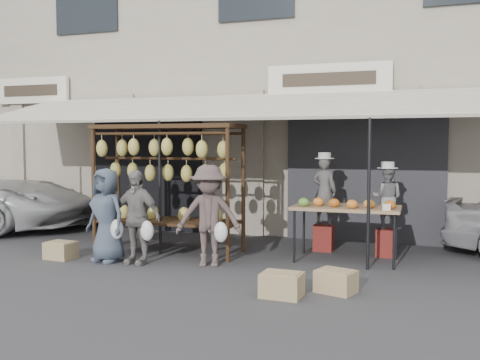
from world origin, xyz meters
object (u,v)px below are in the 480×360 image
object	(u,v)px
vendor_left	(324,191)
crate_far	(61,250)
customer_left	(106,215)
crate_near_b	(336,281)
banana_rack	(167,163)
vendor_right	(387,198)
crate_near_a	(282,285)
produce_table	(346,208)
customer_right	(209,216)
customer_mid	(136,217)

from	to	relation	value
vendor_left	crate_far	size ratio (longest dim) A/B	2.58
customer_left	crate_near_b	xyz separation A→B (m)	(3.78, -0.59, -0.61)
banana_rack	crate_far	size ratio (longest dim) A/B	5.56
vendor_right	crate_near_a	size ratio (longest dim) A/B	2.12
produce_table	customer_left	size ratio (longest dim) A/B	1.12
produce_table	vendor_left	bearing A→B (deg)	121.85
produce_table	crate_near_a	world-z (taller)	produce_table
vendor_right	banana_rack	bearing A→B (deg)	20.95
produce_table	vendor_left	xyz separation A→B (m)	(-0.49, 0.78, 0.20)
vendor_right	crate_near_b	size ratio (longest dim) A/B	2.24
banana_rack	customer_right	bearing A→B (deg)	-32.82
vendor_left	customer_mid	size ratio (longest dim) A/B	0.81
customer_left	customer_right	bearing A→B (deg)	24.29
crate_near_b	vendor_right	bearing A→B (deg)	79.25
customer_left	customer_right	size ratio (longest dim) A/B	0.96
customer_mid	crate_near_a	distance (m)	2.90
vendor_left	customer_right	world-z (taller)	vendor_left
customer_left	crate_far	distance (m)	1.05
customer_right	vendor_right	bearing A→B (deg)	14.32
banana_rack	customer_mid	world-z (taller)	banana_rack
crate_near_b	crate_far	world-z (taller)	crate_near_b
produce_table	customer_right	size ratio (longest dim) A/B	1.07
produce_table	crate_near_a	xyz separation A→B (m)	(-0.48, -2.25, -0.72)
vendor_left	vendor_right	distance (m)	1.10
customer_left	crate_near_b	distance (m)	3.87
produce_table	customer_left	distance (m)	3.86
produce_table	customer_right	xyz separation A→B (m)	(-1.98, -0.97, -0.08)
banana_rack	crate_near_a	xyz separation A→B (m)	(2.56, -1.97, -1.42)
crate_near_a	crate_near_b	xyz separation A→B (m)	(0.61, 0.42, -0.01)
customer_mid	customer_right	bearing A→B (deg)	17.95
vendor_left	crate_far	world-z (taller)	vendor_left
vendor_left	banana_rack	bearing A→B (deg)	36.00
customer_left	produce_table	bearing A→B (deg)	33.75
vendor_right	customer_right	xyz separation A→B (m)	(-2.58, -1.61, -0.21)
customer_right	crate_far	distance (m)	2.62
crate_far	produce_table	bearing A→B (deg)	16.15
customer_mid	crate_near_a	world-z (taller)	customer_mid
crate_near_b	banana_rack	bearing A→B (deg)	153.98
customer_mid	crate_near_a	xyz separation A→B (m)	(2.64, -1.04, -0.60)
vendor_left	customer_right	xyz separation A→B (m)	(-1.50, -1.75, -0.28)
customer_right	crate_far	size ratio (longest dim) A/B	3.38
customer_right	crate_near_b	xyz separation A→B (m)	(2.11, -0.87, -0.65)
banana_rack	vendor_right	distance (m)	3.80
produce_table	crate_near_b	bearing A→B (deg)	-85.95
customer_left	vendor_left	bearing A→B (deg)	47.61
banana_rack	crate_far	xyz separation A→B (m)	(-1.46, -1.02, -1.43)
customer_left	customer_mid	xyz separation A→B (m)	(0.52, 0.03, -0.01)
vendor_right	customer_left	distance (m)	4.66
customer_left	crate_far	world-z (taller)	customer_left
vendor_right	crate_far	xyz separation A→B (m)	(-5.10, -1.95, -0.86)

